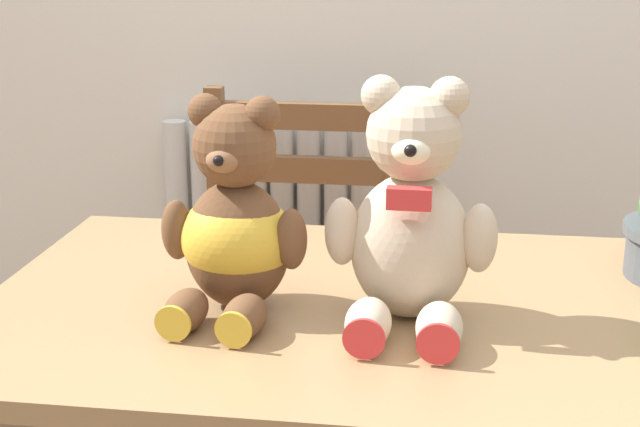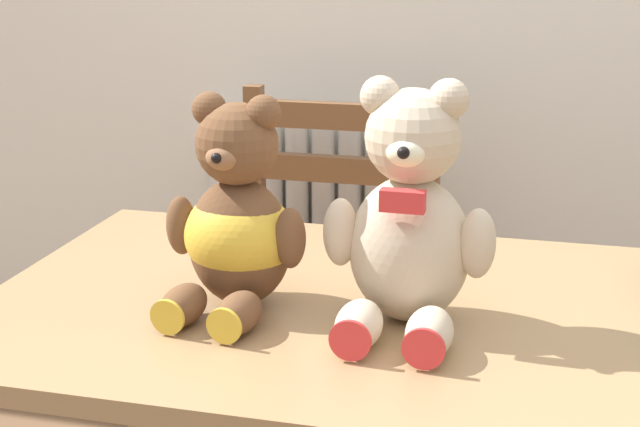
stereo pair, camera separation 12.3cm
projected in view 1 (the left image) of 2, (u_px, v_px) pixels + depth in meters
name	position (u px, v px, depth m)	size (l,w,h in m)	color
radiator	(270.00, 281.00, 2.34)	(0.55, 0.10, 0.77)	silver
dining_table	(399.00, 371.00, 1.33)	(1.23, 0.71, 0.70)	#9E7A51
wooden_chair_behind	(296.00, 285.00, 2.01)	(0.46, 0.38, 0.89)	brown
teddy_bear_left	(235.00, 226.00, 1.25)	(0.22, 0.23, 0.31)	brown
teddy_bear_right	(411.00, 219.00, 1.21)	(0.24, 0.23, 0.34)	beige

